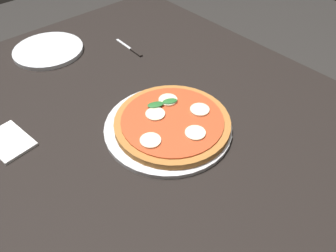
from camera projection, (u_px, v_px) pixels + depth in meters
name	position (u px, v px, depth m)	size (l,w,h in m)	color
dining_table	(167.00, 148.00, 0.97)	(1.47, 1.06, 0.78)	black
serving_tray	(168.00, 127.00, 0.89)	(0.34, 0.34, 0.01)	silver
pizza	(171.00, 123.00, 0.87)	(0.31, 0.31, 0.03)	#B27033
plate_white	(48.00, 50.00, 1.17)	(0.24, 0.24, 0.01)	white
napkin	(9.00, 141.00, 0.85)	(0.13, 0.09, 0.01)	white
knife	(132.00, 50.00, 1.18)	(0.15, 0.02, 0.01)	black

